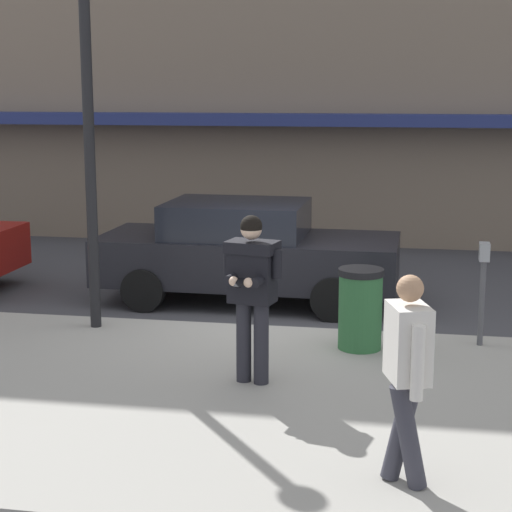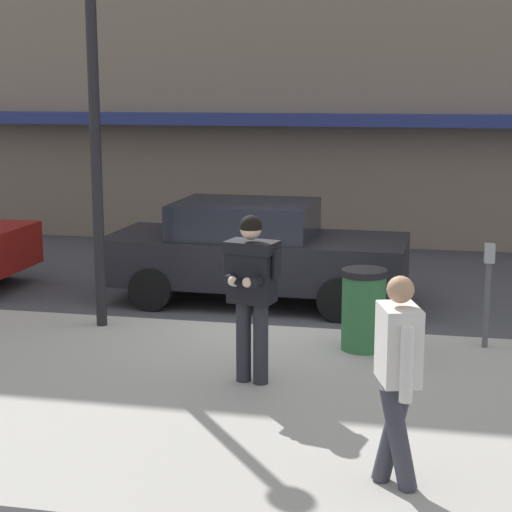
% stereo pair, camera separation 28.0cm
% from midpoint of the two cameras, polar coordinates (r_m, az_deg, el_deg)
% --- Properties ---
extents(ground_plane, '(80.00, 80.00, 0.00)m').
position_cam_midpoint_polar(ground_plane, '(11.54, 0.99, -5.09)').
color(ground_plane, '#3D3D42').
extents(sidewalk, '(32.00, 5.30, 0.14)m').
position_cam_midpoint_polar(sidewalk, '(8.72, 4.51, -10.12)').
color(sidewalk, '#99968E').
rests_on(sidewalk, ground).
extents(curb_paint_line, '(28.00, 0.12, 0.01)m').
position_cam_midpoint_polar(curb_paint_line, '(11.48, 5.98, -5.22)').
color(curb_paint_line, silver).
rests_on(curb_paint_line, ground).
extents(parked_sedan_mid, '(4.53, 1.98, 1.54)m').
position_cam_midpoint_polar(parked_sedan_mid, '(12.98, -1.31, 0.34)').
color(parked_sedan_mid, black).
rests_on(parked_sedan_mid, ground).
extents(man_texting_on_phone, '(0.64, 0.63, 1.81)m').
position_cam_midpoint_polar(man_texting_on_phone, '(8.91, -1.17, -1.67)').
color(man_texting_on_phone, '#23232B').
rests_on(man_texting_on_phone, sidewalk).
extents(pedestrian_in_light_coat, '(0.41, 0.58, 1.70)m').
position_cam_midpoint_polar(pedestrian_in_light_coat, '(6.74, 8.88, -7.32)').
color(pedestrian_in_light_coat, '#33333D').
rests_on(pedestrian_in_light_coat, sidewalk).
extents(street_lamp_post, '(0.36, 0.36, 4.88)m').
position_cam_midpoint_polar(street_lamp_post, '(11.09, -11.89, 10.47)').
color(street_lamp_post, black).
rests_on(street_lamp_post, sidewalk).
extents(parking_meter, '(0.12, 0.18, 1.27)m').
position_cam_midpoint_polar(parking_meter, '(10.61, 14.17, -1.48)').
color(parking_meter, '#4C4C51').
rests_on(parking_meter, sidewalk).
extents(trash_bin, '(0.55, 0.55, 0.98)m').
position_cam_midpoint_polar(trash_bin, '(10.30, 6.19, -3.50)').
color(trash_bin, '#2D6638').
rests_on(trash_bin, sidewalk).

